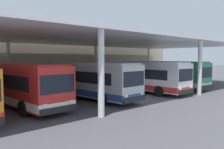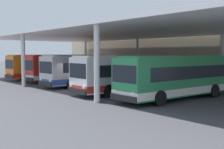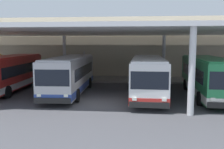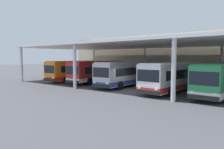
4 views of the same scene
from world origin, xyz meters
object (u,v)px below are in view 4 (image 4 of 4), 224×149
Objects in this scene: trash_bin at (150,76)px; bench_waiting at (135,75)px; bus_far_bay at (173,76)px; banner_sign at (153,68)px; bus_departing at (222,79)px; bus_nearest_bay at (76,70)px; bus_second_bay at (98,71)px; bus_middle_bay at (127,73)px.

bench_waiting is at bearing -176.30° from trash_bin.
bus_far_bay is 3.31× the size of banner_sign.
bus_departing reaches higher than bench_waiting.
bench_waiting is at bearing 150.85° from bus_departing.
banner_sign is (-6.92, 8.20, 0.32)m from bus_far_bay.
bus_nearest_bay is at bearing -143.08° from banner_sign.
bus_departing is (17.16, -0.98, 0.00)m from bus_second_bay.
bus_second_bay is 1.01× the size of bus_far_bay.
bench_waiting is 1.84× the size of trash_bin.
bus_second_bay and bus_departing have the same top height.
bus_departing is at bearing -3.28° from bus_second_bay.
bus_nearest_bay is 10.09m from bus_middle_bay.
bus_middle_bay is at bearing -63.18° from bench_waiting.
bus_departing is at bearing 4.10° from bus_far_bay.
bus_middle_bay is (10.08, -0.34, 0.00)m from bus_nearest_bay.
trash_bin is 1.99m from banner_sign.
bus_far_bay is (12.37, -1.33, 0.00)m from bus_second_bay.
bench_waiting is (5.78, 8.18, -0.99)m from bus_nearest_bay.
bus_middle_bay is 1.00× the size of bus_departing.
bus_nearest_bay is at bearing 178.53° from bus_departing.
bus_departing is at bearing -29.15° from bench_waiting.
banner_sign is (3.94, -0.88, 1.32)m from bench_waiting.
bus_departing is 10.81× the size of trash_bin.
bus_nearest_bay is 1.00× the size of bus_far_bay.
bus_nearest_bay reaches higher than trash_bin.
bus_departing is at bearing -1.08° from bus_middle_bay.
bus_second_bay reaches higher than bench_waiting.
banner_sign reaches higher than bus_second_bay.
banner_sign reaches higher than bus_departing.
bus_nearest_bay is at bearing -125.23° from bench_waiting.
bus_far_bay is 10.79× the size of trash_bin.
bus_nearest_bay is 1.00× the size of bus_middle_bay.
bus_nearest_bay is 16.66m from bus_far_bay.
bus_nearest_bay is 12.16m from banner_sign.
bus_far_bay is 5.88× the size of bench_waiting.
bus_second_bay is at bearing 176.72° from bus_departing.
bus_nearest_bay is 12.08m from trash_bin.
bus_departing is (4.79, 0.34, 0.00)m from bus_far_bay.
bus_middle_bay and bus_departing have the same top height.
bus_second_bay reaches higher than trash_bin.
bus_far_bay is at bearing -49.24° from trash_bin.
trash_bin is at bearing 61.05° from bus_second_bay.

